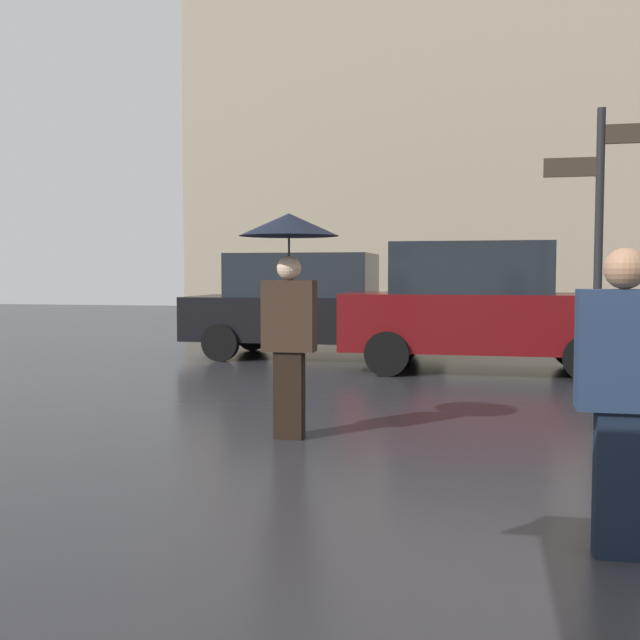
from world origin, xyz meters
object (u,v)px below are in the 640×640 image
at_px(pedestrian_with_bag, 625,383).
at_px(parked_car_distant, 312,305).
at_px(pedestrian_with_umbrella, 289,270).
at_px(street_signpost, 599,237).
at_px(parked_car_left, 480,307).

distance_m(pedestrian_with_bag, parked_car_distant, 9.86).
distance_m(pedestrian_with_umbrella, street_signpost, 2.99).
height_order(pedestrian_with_bag, parked_car_left, parked_car_left).
bearing_deg(pedestrian_with_umbrella, parked_car_distant, 15.09).
height_order(pedestrian_with_bag, parked_car_distant, parked_car_distant).
bearing_deg(street_signpost, pedestrian_with_umbrella, -161.77).
xyz_separation_m(parked_car_distant, street_signpost, (4.11, -5.70, 0.92)).
relative_size(parked_car_left, street_signpost, 1.40).
xyz_separation_m(pedestrian_with_bag, parked_car_distant, (-3.77, 9.11, 0.01)).
height_order(parked_car_distant, street_signpost, street_signpost).
bearing_deg(street_signpost, parked_car_distant, 125.78).
bearing_deg(parked_car_distant, pedestrian_with_umbrella, 84.23).
height_order(parked_car_left, street_signpost, street_signpost).
relative_size(pedestrian_with_bag, parked_car_left, 0.38).
bearing_deg(parked_car_distant, street_signpost, 109.07).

